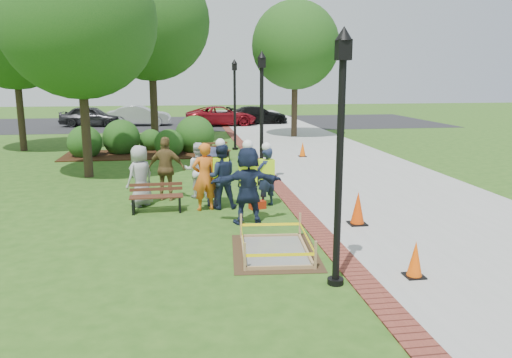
{
  "coord_description": "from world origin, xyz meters",
  "views": [
    {
      "loc": [
        -1.29,
        -10.72,
        3.51
      ],
      "look_at": [
        0.5,
        1.2,
        1.0
      ],
      "focal_mm": 35.0,
      "sensor_mm": 36.0,
      "label": 1
    }
  ],
  "objects": [
    {
      "name": "lamp_mid",
      "position": [
        1.25,
        5.0,
        2.48
      ],
      "size": [
        0.28,
        0.28,
        4.26
      ],
      "color": "black",
      "rests_on": "ground"
    },
    {
      "name": "shrub_d",
      "position": [
        -0.68,
        12.52,
        0.0
      ],
      "size": [
        1.83,
        1.83,
        1.83
      ],
      "primitive_type": "sphere",
      "color": "#194A15",
      "rests_on": "ground"
    },
    {
      "name": "casual_person_d",
      "position": [
        -1.74,
        3.41,
        0.91
      ],
      "size": [
        0.66,
        0.51,
        1.82
      ],
      "color": "brown",
      "rests_on": "ground"
    },
    {
      "name": "parked_car_a",
      "position": [
        -7.49,
        25.54,
        0.0
      ],
      "size": [
        2.63,
        5.01,
        1.57
      ],
      "primitive_type": "imported",
      "rotation": [
        0.0,
        0.0,
        1.45
      ],
      "color": "#29292C",
      "rests_on": "ground"
    },
    {
      "name": "shrub_c",
      "position": [
        -1.85,
        11.44,
        0.0
      ],
      "size": [
        1.29,
        1.29,
        1.29
      ],
      "primitive_type": "sphere",
      "color": "#194A15",
      "rests_on": "ground"
    },
    {
      "name": "wet_concrete_pad",
      "position": [
        0.51,
        -1.32,
        0.23
      ],
      "size": [
        1.89,
        2.44,
        0.55
      ],
      "color": "#47331E",
      "rests_on": "ground"
    },
    {
      "name": "casual_person_c",
      "position": [
        -0.85,
        3.62,
        0.81
      ],
      "size": [
        0.56,
        0.41,
        1.62
      ],
      "color": "white",
      "rests_on": "ground"
    },
    {
      "name": "brick_edging",
      "position": [
        1.75,
        10.0,
        0.01
      ],
      "size": [
        0.5,
        60.0,
        0.03
      ],
      "primitive_type": "cube",
      "color": "maroon",
      "rests_on": "ground"
    },
    {
      "name": "tree_back",
      "position": [
        -2.69,
        16.27,
        6.22
      ],
      "size": [
        6.04,
        6.04,
        9.25
      ],
      "color": "#3D2D1E",
      "rests_on": "ground"
    },
    {
      "name": "tree_right",
      "position": [
        5.2,
        17.62,
        5.16
      ],
      "size": [
        4.95,
        4.95,
        7.65
      ],
      "color": "#3D2D1E",
      "rests_on": "ground"
    },
    {
      "name": "hivis_worker_c",
      "position": [
        -0.29,
        2.27,
        0.94
      ],
      "size": [
        0.57,
        0.38,
        1.89
      ],
      "color": "#192443",
      "rests_on": "ground"
    },
    {
      "name": "shrub_a",
      "position": [
        -5.49,
        11.77,
        0.0
      ],
      "size": [
        1.49,
        1.49,
        1.49
      ],
      "primitive_type": "sphere",
      "color": "#194A15",
      "rests_on": "ground"
    },
    {
      "name": "cone_far",
      "position": [
        3.94,
        10.36,
        0.32
      ],
      "size": [
        0.34,
        0.34,
        0.67
      ],
      "color": "black",
      "rests_on": "ground"
    },
    {
      "name": "sidewalk",
      "position": [
        5.0,
        10.0,
        0.01
      ],
      "size": [
        6.0,
        60.0,
        0.02
      ],
      "primitive_type": "cube",
      "color": "#9E9E99",
      "rests_on": "ground"
    },
    {
      "name": "hivis_worker_a",
      "position": [
        0.24,
        0.81,
        1.0
      ],
      "size": [
        0.63,
        0.43,
        2.03
      ],
      "color": "#1A2B44",
      "rests_on": "ground"
    },
    {
      "name": "cone_back",
      "position": [
        2.81,
        0.24,
        0.39
      ],
      "size": [
        0.41,
        0.41,
        0.82
      ],
      "color": "black",
      "rests_on": "ground"
    },
    {
      "name": "parking_lot",
      "position": [
        0.0,
        27.0,
        0.0
      ],
      "size": [
        36.0,
        12.0,
        0.01
      ],
      "primitive_type": "cube",
      "color": "black",
      "rests_on": "ground"
    },
    {
      "name": "ground",
      "position": [
        0.0,
        0.0,
        0.0
      ],
      "size": [
        100.0,
        100.0,
        0.0
      ],
      "primitive_type": "plane",
      "color": "#285116",
      "rests_on": "ground"
    },
    {
      "name": "casual_person_a",
      "position": [
        -2.43,
        2.87,
        0.83
      ],
      "size": [
        0.62,
        0.62,
        1.67
      ],
      "color": "#9D9D9D",
      "rests_on": "ground"
    },
    {
      "name": "hivis_worker_b",
      "position": [
        0.95,
        2.31,
        0.88
      ],
      "size": [
        0.61,
        0.55,
        1.76
      ],
      "color": "#182940",
      "rests_on": "ground"
    },
    {
      "name": "bench_near",
      "position": [
        -1.99,
        2.14,
        0.24
      ],
      "size": [
        1.39,
        0.51,
        0.74
      ],
      "color": "#522A1C",
      "rests_on": "ground"
    },
    {
      "name": "parked_car_c",
      "position": [
        1.54,
        24.75,
        0.0
      ],
      "size": [
        2.45,
        4.79,
        1.51
      ],
      "primitive_type": "imported",
      "rotation": [
        0.0,
        0.0,
        1.67
      ],
      "color": "maroon",
      "rests_on": "ground"
    },
    {
      "name": "casual_person_b",
      "position": [
        -0.73,
        2.16,
        0.9
      ],
      "size": [
        0.65,
        0.5,
        1.79
      ],
      "color": "orange",
      "rests_on": "ground"
    },
    {
      "name": "lamp_near",
      "position": [
        1.25,
        -3.0,
        2.48
      ],
      "size": [
        0.28,
        0.28,
        4.26
      ],
      "color": "black",
      "rests_on": "ground"
    },
    {
      "name": "shrub_e",
      "position": [
        -2.74,
        13.34,
        0.0
      ],
      "size": [
        1.1,
        1.1,
        1.1
      ],
      "primitive_type": "sphere",
      "color": "#194A15",
      "rests_on": "ground"
    },
    {
      "name": "bench_far",
      "position": [
        -0.02,
        9.79,
        0.25
      ],
      "size": [
        1.5,
        0.8,
        0.77
      ],
      "color": "#542E1D",
      "rests_on": "ground"
    },
    {
      "name": "mulch_bed",
      "position": [
        -3.0,
        12.0,
        0.02
      ],
      "size": [
        7.0,
        3.0,
        0.05
      ],
      "primitive_type": "cube",
      "color": "#381E0F",
      "rests_on": "ground"
    },
    {
      "name": "casual_person_e",
      "position": [
        -0.47,
        2.59,
        0.81
      ],
      "size": [
        0.61,
        0.54,
        1.62
      ],
      "color": "#2F3552",
      "rests_on": "ground"
    },
    {
      "name": "toolbox",
      "position": [
        0.67,
        2.07,
        0.11
      ],
      "size": [
        0.48,
        0.35,
        0.21
      ],
      "primitive_type": "cube",
      "rotation": [
        0.0,
        0.0,
        0.32
      ],
      "color": "#A6240C",
      "rests_on": "ground"
    },
    {
      "name": "parked_car_d",
      "position": [
        4.29,
        25.74,
        0.0
      ],
      "size": [
        2.17,
        4.43,
        1.41
      ],
      "primitive_type": "imported",
      "rotation": [
        0.0,
        0.0,
        1.64
      ],
      "color": "black",
      "rests_on": "ground"
    },
    {
      "name": "parked_car_b",
      "position": [
        -4.2,
        25.64,
        0.0
      ],
      "size": [
        2.21,
        4.81,
        1.55
      ],
      "primitive_type": "imported",
      "rotation": [
        0.0,
        0.0,
        1.54
      ],
      "color": "silver",
      "rests_on": "ground"
    },
    {
      "name": "tree_left",
      "position": [
        -4.57,
        7.21,
        5.28
      ],
      "size": [
        5.19,
        5.19,
        7.89
      ],
      "color": "#3D2D1E",
      "rests_on": "ground"
    },
    {
      "name": "cone_front",
      "position": [
        2.71,
        -2.94,
        0.33
      ],
      "size": [
        0.34,
        0.34,
        0.68
      ],
      "color": "black",
      "rests_on": "ground"
    },
    {
      "name": "tree_far",
      "position": [
        -8.73,
        14.16,
        5.64
      ],
      "size": [
        5.6,
        5.6,
        8.45
      ],
      "color": "#3D2D1E",
      "rests_on": "ground"
    },
    {
      "name": "shrub_b",
      "position": [
        -4.0,
        12.52,
        0.0
      ],
      "size": [
        1.68,
        1.68,
        1.68
      ],
      "primitive_type": "sphere",
      "color": "#194A15",
      "rests_on": "ground"
    },
    {
      "name": "lamp_far",
      "position": [
        1.25,
        13.0,
        2.48
      ],
      "size": [
        0.28,
        0.28,
        4.26
      ],
      "color": "black",
      "rests_on": "ground"
    }
  ]
}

